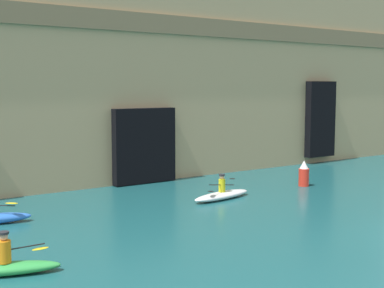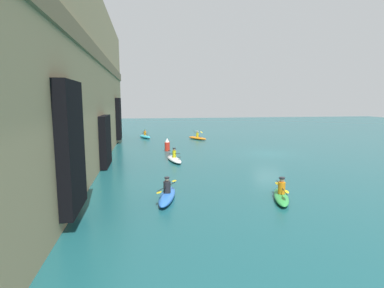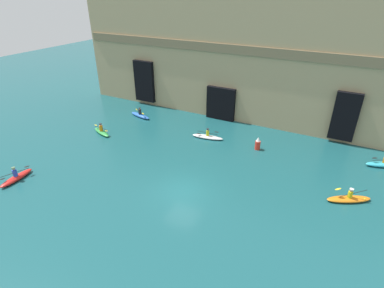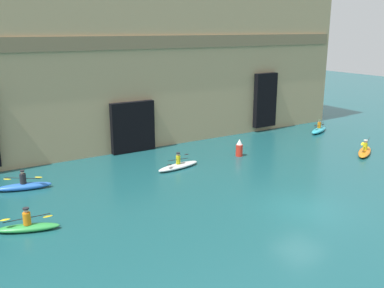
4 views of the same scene
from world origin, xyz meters
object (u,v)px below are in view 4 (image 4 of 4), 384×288
(kayak_white, at_px, (178,166))
(kayak_blue, at_px, (24,186))
(marker_buoy, at_px, (239,148))
(kayak_orange, at_px, (365,151))
(kayak_green, at_px, (28,226))
(kayak_cyan, at_px, (319,130))

(kayak_white, height_order, kayak_blue, kayak_blue)
(marker_buoy, bearing_deg, kayak_blue, 175.42)
(kayak_white, bearing_deg, kayak_orange, -26.95)
(kayak_white, height_order, kayak_green, kayak_green)
(kayak_cyan, height_order, kayak_white, kayak_cyan)
(kayak_white, bearing_deg, kayak_cyan, -0.98)
(marker_buoy, bearing_deg, kayak_orange, -28.66)
(kayak_orange, bearing_deg, kayak_green, -30.73)
(kayak_blue, bearing_deg, marker_buoy, 8.67)
(kayak_blue, xyz_separation_m, marker_buoy, (14.87, -1.19, 0.35))
(kayak_blue, distance_m, kayak_green, 5.70)
(kayak_cyan, height_order, kayak_blue, kayak_blue)
(kayak_green, height_order, marker_buoy, marker_buoy)
(kayak_blue, relative_size, kayak_green, 1.09)
(kayak_cyan, xyz_separation_m, kayak_orange, (-2.39, -6.64, -0.03))
(kayak_white, xyz_separation_m, marker_buoy, (5.26, 0.16, 0.39))
(kayak_orange, bearing_deg, kayak_blue, -44.39)
(marker_buoy, bearing_deg, kayak_cyan, 11.14)
(kayak_cyan, bearing_deg, kayak_orange, -133.22)
(kayak_white, relative_size, kayak_blue, 1.05)
(kayak_cyan, xyz_separation_m, marker_buoy, (-10.68, -2.10, 0.36))
(marker_buoy, bearing_deg, kayak_green, -164.27)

